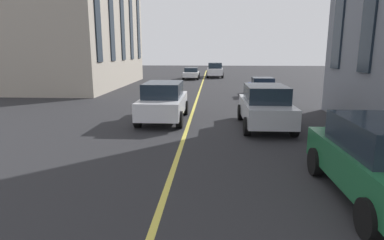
{
  "coord_description": "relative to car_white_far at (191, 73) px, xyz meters",
  "views": [
    {
      "loc": [
        1.81,
        -1.1,
        3.35
      ],
      "look_at": [
        11.79,
        -0.47,
        1.22
      ],
      "focal_mm": 30.24,
      "sensor_mm": 36.0,
      "label": 1
    }
  ],
  "objects": [
    {
      "name": "lane_centre_line",
      "position": [
        -21.8,
        -1.53,
        -0.7
      ],
      "size": [
        80.0,
        0.16,
        0.01
      ],
      "color": "#D8C64C",
      "rests_on": "ground_plane"
    },
    {
      "name": "car_white_far",
      "position": [
        0.0,
        0.0,
        0.0
      ],
      "size": [
        4.4,
        1.95,
        1.37
      ],
      "color": "silver",
      "rests_on": "ground_plane"
    },
    {
      "name": "car_silver_trailing",
      "position": [
        -25.64,
        -4.98,
        0.27
      ],
      "size": [
        4.7,
        2.14,
        1.88
      ],
      "color": "#B7BABF",
      "rests_on": "ground_plane"
    },
    {
      "name": "car_white_parked_b",
      "position": [
        2.85,
        -2.94,
        0.27
      ],
      "size": [
        4.7,
        2.14,
        1.88
      ],
      "color": "silver",
      "rests_on": "ground_plane"
    },
    {
      "name": "car_green_oncoming",
      "position": [
        -32.92,
        -6.43,
        0.27
      ],
      "size": [
        4.7,
        2.14,
        1.88
      ],
      "color": "#1E6038",
      "rests_on": "ground_plane"
    },
    {
      "name": "car_blue_parked_a",
      "position": [
        -15.0,
        -6.43,
        -0.0
      ],
      "size": [
        3.9,
        1.89,
        1.4
      ],
      "color": "navy",
      "rests_on": "ground_plane"
    },
    {
      "name": "car_white_mid",
      "position": [
        -24.51,
        -0.25,
        0.27
      ],
      "size": [
        4.7,
        2.14,
        1.88
      ],
      "color": "silver",
      "rests_on": "ground_plane"
    }
  ]
}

